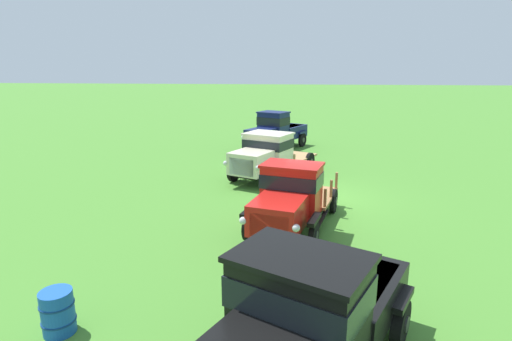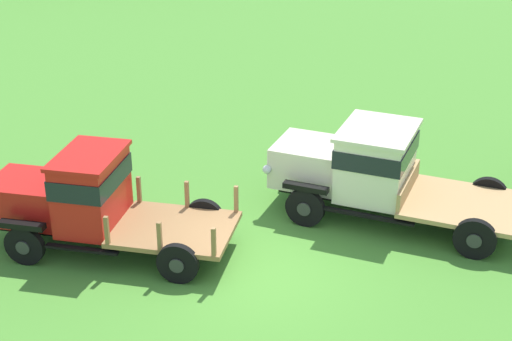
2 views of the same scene
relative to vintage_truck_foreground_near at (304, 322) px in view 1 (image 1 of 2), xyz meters
name	(u,v)px [view 1 (image 1 of 2)]	position (x,y,z in m)	size (l,w,h in m)	color
ground_plane	(320,198)	(9.40, -0.49, -1.13)	(240.00, 240.00, 0.00)	#47842D
vintage_truck_foreground_near	(304,322)	(0.00, 0.00, 0.00)	(5.39, 3.79, 2.28)	black
vintage_truck_second_in_line	(290,198)	(5.97, 0.51, -0.04)	(5.32, 2.91, 2.08)	black
vintage_truck_midrow_center	(266,154)	(11.89, 1.84, 0.00)	(5.81, 3.92, 2.06)	black
vintage_truck_far_side	(276,131)	(18.68, 1.99, 0.04)	(5.30, 3.69, 2.33)	black
oil_drum_beside_row	(58,312)	(0.72, 4.49, -0.71)	(0.61, 0.61, 0.84)	#1951B2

